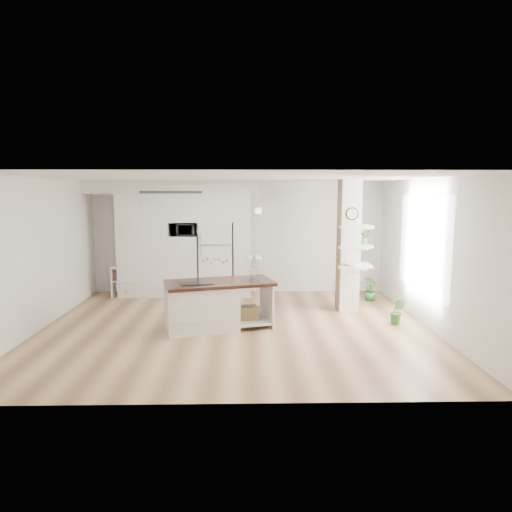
{
  "coord_description": "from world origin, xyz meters",
  "views": [
    {
      "loc": [
        0.2,
        -8.05,
        2.48
      ],
      "look_at": [
        0.39,
        0.9,
        1.19
      ],
      "focal_mm": 32.0,
      "sensor_mm": 36.0,
      "label": 1
    }
  ],
  "objects_px": {
    "kitchen_island": "(208,304)",
    "floor_plant_a": "(397,311)",
    "refrigerator": "(216,258)",
    "bookshelf": "(127,284)"
  },
  "relations": [
    {
      "from": "refrigerator",
      "to": "kitchen_island",
      "type": "bearing_deg",
      "value": -89.48
    },
    {
      "from": "kitchen_island",
      "to": "bookshelf",
      "type": "xyz_separation_m",
      "value": [
        -2.12,
        2.55,
        -0.14
      ]
    },
    {
      "from": "bookshelf",
      "to": "floor_plant_a",
      "type": "xyz_separation_m",
      "value": [
        5.62,
        -2.37,
        -0.06
      ]
    },
    {
      "from": "kitchen_island",
      "to": "floor_plant_a",
      "type": "height_order",
      "value": "kitchen_island"
    },
    {
      "from": "refrigerator",
      "to": "floor_plant_a",
      "type": "bearing_deg",
      "value": -35.89
    },
    {
      "from": "bookshelf",
      "to": "floor_plant_a",
      "type": "bearing_deg",
      "value": -26.8
    },
    {
      "from": "refrigerator",
      "to": "bookshelf",
      "type": "bearing_deg",
      "value": -175.04
    },
    {
      "from": "refrigerator",
      "to": "floor_plant_a",
      "type": "distance_m",
      "value": 4.4
    },
    {
      "from": "refrigerator",
      "to": "kitchen_island",
      "type": "relative_size",
      "value": 0.84
    },
    {
      "from": "bookshelf",
      "to": "kitchen_island",
      "type": "bearing_deg",
      "value": -54.22
    }
  ]
}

